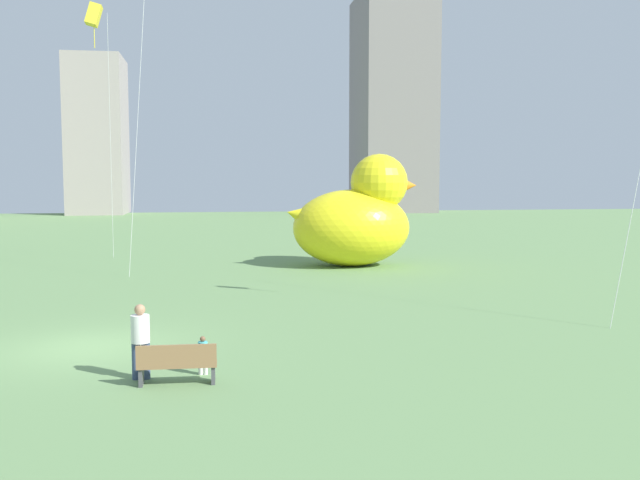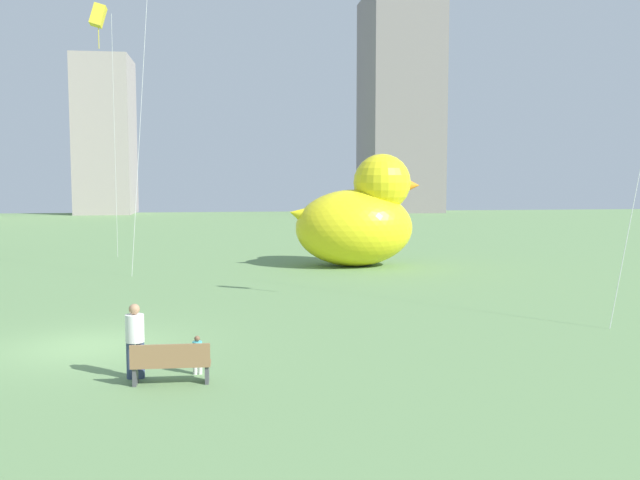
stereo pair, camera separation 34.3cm
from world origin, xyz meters
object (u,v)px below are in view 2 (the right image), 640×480
object	(u,v)px
person_adult	(135,337)
person_child	(197,353)
kite_yellow	(98,17)
giant_inflatable_duck	(359,218)
park_bench	(171,363)

from	to	relation	value
person_adult	person_child	distance (m)	1.41
person_child	kite_yellow	bearing A→B (deg)	103.75
person_child	kite_yellow	world-z (taller)	kite_yellow
giant_inflatable_duck	person_adult	bearing A→B (deg)	-114.95
kite_yellow	person_child	bearing A→B (deg)	-76.25
person_child	park_bench	bearing A→B (deg)	-126.56
park_bench	person_adult	bearing A→B (deg)	143.66
park_bench	giant_inflatable_duck	xyz separation A→B (m)	(7.82, 19.12, 1.88)
park_bench	kite_yellow	world-z (taller)	kite_yellow
park_bench	giant_inflatable_duck	bearing A→B (deg)	67.76
person_adult	giant_inflatable_duck	distance (m)	20.49
person_adult	kite_yellow	distance (m)	26.52
person_adult	person_child	world-z (taller)	person_adult
kite_yellow	park_bench	bearing A→B (deg)	-77.86
person_adult	person_child	size ratio (longest dim) A/B	1.89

